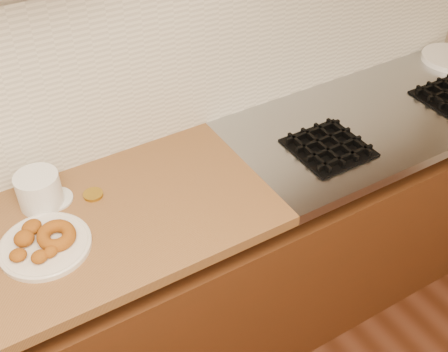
{
  "coord_description": "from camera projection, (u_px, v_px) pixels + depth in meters",
  "views": [
    {
      "loc": [
        -0.35,
        0.42,
        2.12
      ],
      "look_at": [
        0.38,
        1.64,
        0.93
      ],
      "focal_mm": 45.0,
      "sensor_mm": 36.0,
      "label": 1
    }
  ],
  "objects": [
    {
      "name": "wall_back",
      "position": [
        53.0,
        44.0,
        1.67
      ],
      "size": [
        4.0,
        0.02,
        2.7
      ],
      "primitive_type": "cube",
      "color": "#B8A88A",
      "rests_on": "ground"
    },
    {
      "name": "base_cabinet",
      "position": [
        130.0,
        314.0,
        2.09
      ],
      "size": [
        3.6,
        0.6,
        0.77
      ],
      "primitive_type": "cube",
      "color": "#48220E",
      "rests_on": "floor"
    },
    {
      "name": "stovetop",
      "position": [
        384.0,
        114.0,
        2.22
      ],
      "size": [
        1.3,
        0.62,
        0.04
      ],
      "primitive_type": "cube",
      "color": "#9EA0A5",
      "rests_on": "base_cabinet"
    },
    {
      "name": "backsplash",
      "position": [
        63.0,
        89.0,
        1.76
      ],
      "size": [
        3.6,
        0.02,
        0.6
      ],
      "primitive_type": "cube",
      "color": "silver",
      "rests_on": "wall_back"
    },
    {
      "name": "burner_grates",
      "position": [
        395.0,
        120.0,
        2.14
      ],
      "size": [
        0.91,
        0.26,
        0.03
      ],
      "color": "black",
      "rests_on": "stovetop"
    },
    {
      "name": "donut_plate",
      "position": [
        45.0,
        246.0,
        1.64
      ],
      "size": [
        0.27,
        0.27,
        0.02
      ],
      "primitive_type": "cylinder",
      "color": "silver",
      "rests_on": "butcher_block"
    },
    {
      "name": "ring_donut",
      "position": [
        56.0,
        236.0,
        1.64
      ],
      "size": [
        0.13,
        0.14,
        0.05
      ],
      "primitive_type": "torus",
      "rotation": [
        0.1,
        0.0,
        0.18
      ],
      "color": "#9D5119",
      "rests_on": "donut_plate"
    },
    {
      "name": "fried_dough_chunks",
      "position": [
        30.0,
        242.0,
        1.62
      ],
      "size": [
        0.14,
        0.19,
        0.05
      ],
      "color": "#9D5119",
      "rests_on": "donut_plate"
    },
    {
      "name": "plastic_tub",
      "position": [
        39.0,
        190.0,
        1.76
      ],
      "size": [
        0.17,
        0.17,
        0.11
      ],
      "primitive_type": "cylinder",
      "rotation": [
        0.0,
        0.0,
        -0.25
      ],
      "color": "white",
      "rests_on": "butcher_block"
    },
    {
      "name": "tub_lid",
      "position": [
        55.0,
        199.0,
        1.81
      ],
      "size": [
        0.14,
        0.14,
        0.01
      ],
      "primitive_type": "cylinder",
      "rotation": [
        0.0,
        0.0,
        -0.21
      ],
      "color": "silver",
      "rests_on": "butcher_block"
    },
    {
      "name": "brass_jar_lid",
      "position": [
        93.0,
        195.0,
        1.82
      ],
      "size": [
        0.07,
        0.07,
        0.01
      ],
      "primitive_type": "cylinder",
      "rotation": [
        0.0,
        0.0,
        -0.11
      ],
      "color": "#A37D23",
      "rests_on": "butcher_block"
    }
  ]
}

